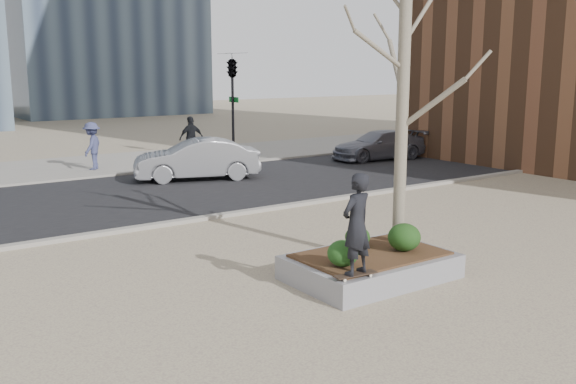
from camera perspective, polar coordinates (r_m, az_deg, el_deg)
ground at (r=11.72m, az=3.63°, el=-8.55°), size 120.00×120.00×0.00m
street at (r=20.24m, az=-14.26°, el=-0.45°), size 60.00×8.00×0.02m
far_sidewalk at (r=26.82m, az=-19.60°, el=2.02°), size 60.00×6.00×0.02m
planter at (r=12.27m, az=7.33°, el=-6.61°), size 3.00×2.00×0.45m
planter_mulch at (r=12.20m, az=7.36°, el=-5.52°), size 2.70×1.70×0.04m
sycamore_tree at (r=12.60m, az=10.23°, el=10.25°), size 2.80×2.80×6.60m
shrub_left at (r=11.31m, az=4.90°, el=-5.45°), size 0.55×0.55×0.47m
shrub_middle at (r=12.49m, az=6.19°, el=-4.01°), size 0.49×0.49×0.41m
shrub_right at (r=12.39m, az=10.29°, el=-3.97°), size 0.62×0.62×0.53m
skateboard at (r=10.90m, az=6.01°, el=-7.43°), size 0.80×0.29×0.08m
skateboarder at (r=10.65m, az=6.11°, el=-2.85°), size 0.70×0.53×1.72m
car_silver at (r=22.80m, az=-8.13°, el=2.89°), size 4.59×2.85×1.43m
car_third at (r=27.85m, az=8.07°, el=4.15°), size 4.42×2.29×1.22m
pedestrian_b at (r=25.89m, az=-17.02°, el=3.94°), size 1.27×1.35×1.83m
pedestrian_c at (r=27.61m, az=-8.58°, el=4.75°), size 1.10×0.47×1.86m
traffic_light_far at (r=26.86m, az=-4.93°, el=7.43°), size 0.60×2.48×4.50m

